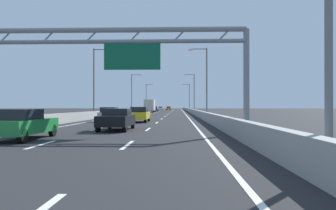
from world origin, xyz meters
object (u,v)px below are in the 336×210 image
(streetlamp_left_far, at_px, (133,91))
(streetlamp_right_mid, at_px, (205,78))
(streetlamp_right_far, at_px, (193,91))
(streetlamp_left_distant, at_px, (147,95))
(box_truck, at_px, (150,106))
(yellow_car, at_px, (140,114))
(white_car, at_px, (161,108))
(silver_car, at_px, (110,114))
(sign_gantry, at_px, (116,52))
(orange_car, at_px, (169,108))
(green_car, at_px, (23,124))
(black_car, at_px, (117,119))
(streetlamp_left_mid, at_px, (96,78))
(streetlamp_right_distant, at_px, (189,95))
(blue_car, at_px, (154,109))

(streetlamp_left_far, bearing_deg, streetlamp_right_mid, -67.32)
(streetlamp_right_far, relative_size, streetlamp_left_distant, 1.00)
(streetlamp_left_distant, height_order, box_truck, streetlamp_left_distant)
(streetlamp_right_mid, bearing_deg, yellow_car, -123.09)
(streetlamp_right_mid, distance_m, yellow_car, 14.47)
(streetlamp_right_far, relative_size, white_car, 2.23)
(silver_car, bearing_deg, sign_gantry, -76.79)
(silver_car, distance_m, box_truck, 49.85)
(streetlamp_left_far, xyz_separation_m, yellow_car, (7.44, -47.23, -4.61))
(streetlamp_left_distant, distance_m, orange_car, 18.34)
(green_car, bearing_deg, black_car, 61.81)
(box_truck, bearing_deg, yellow_car, -86.06)
(orange_car, distance_m, silver_car, 97.11)
(streetlamp_left_mid, xyz_separation_m, silver_car, (4.04, -9.41, -4.64))
(yellow_car, xyz_separation_m, box_truck, (-3.58, 51.92, 0.96))
(sign_gantry, relative_size, streetlamp_right_far, 1.71)
(streetlamp_left_mid, distance_m, white_car, 88.40)
(streetlamp_right_distant, bearing_deg, yellow_car, -95.16)
(streetlamp_left_distant, relative_size, streetlamp_right_distant, 1.00)
(streetlamp_right_far, distance_m, green_car, 65.55)
(streetlamp_right_mid, relative_size, streetlamp_right_far, 1.00)
(streetlamp_right_mid, xyz_separation_m, silver_car, (-10.89, -9.41, -4.64))
(streetlamp_left_far, distance_m, silver_car, 45.56)
(white_car, distance_m, orange_car, 3.34)
(black_car, bearing_deg, streetlamp_right_mid, 71.15)
(yellow_car, distance_m, box_truck, 52.05)
(streetlamp_left_far, relative_size, streetlamp_right_far, 1.00)
(silver_car, bearing_deg, box_truck, 90.20)
(sign_gantry, bearing_deg, yellow_car, 90.75)
(yellow_car, bearing_deg, streetlamp_left_distant, 95.13)
(streetlamp_right_far, distance_m, silver_car, 46.67)
(streetlamp_left_distant, xyz_separation_m, black_car, (7.25, -93.97, -4.65))
(silver_car, xyz_separation_m, box_truck, (-0.18, 49.84, 0.99))
(streetlamp_right_mid, relative_size, green_car, 2.15)
(streetlamp_left_distant, bearing_deg, yellow_car, -84.87)
(streetlamp_right_far, bearing_deg, blue_car, 120.07)
(box_truck, bearing_deg, streetlamp_right_far, -23.00)
(streetlamp_left_mid, height_order, yellow_car, streetlamp_left_mid)
(streetlamp_right_mid, height_order, yellow_car, streetlamp_right_mid)
(green_car, bearing_deg, blue_car, 89.95)
(streetlamp_left_distant, height_order, streetlamp_right_distant, same)
(yellow_car, bearing_deg, streetlamp_right_far, 80.99)
(sign_gantry, relative_size, streetlamp_left_far, 1.71)
(yellow_car, height_order, green_car, yellow_car)
(streetlamp_right_mid, xyz_separation_m, black_car, (-7.68, -22.50, -4.65))
(sign_gantry, xyz_separation_m, streetlamp_right_mid, (7.32, 24.62, 0.56))
(streetlamp_left_mid, xyz_separation_m, yellow_car, (7.44, -11.49, -4.61))
(yellow_car, xyz_separation_m, white_car, (-3.45, 99.68, -0.07))
(white_car, relative_size, orange_car, 0.93)
(streetlamp_left_far, bearing_deg, streetlamp_right_distant, 67.32)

